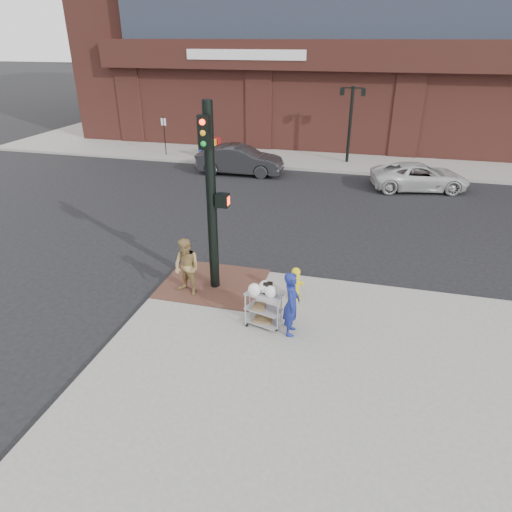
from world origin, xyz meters
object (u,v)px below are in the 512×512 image
(sedan_dark, at_px, (240,160))
(utility_cart, at_px, (263,306))
(lamp_post, at_px, (351,116))
(pedestrian_tan, at_px, (187,267))
(minivan_white, at_px, (420,177))
(fire_hydrant, at_px, (295,283))
(woman_blue, at_px, (292,304))
(traffic_signal_pole, at_px, (212,195))

(sedan_dark, xyz_separation_m, utility_cart, (4.52, -13.35, -0.05))
(lamp_post, bearing_deg, pedestrian_tan, -101.04)
(minivan_white, xyz_separation_m, fire_hydrant, (-3.80, -11.46, 0.01))
(pedestrian_tan, bearing_deg, fire_hydrant, 29.40)
(fire_hydrant, bearing_deg, lamp_post, 89.24)
(woman_blue, relative_size, pedestrian_tan, 1.00)
(fire_hydrant, bearing_deg, minivan_white, 71.63)
(lamp_post, distance_m, traffic_signal_pole, 15.43)
(utility_cart, bearing_deg, pedestrian_tan, 157.64)
(woman_blue, distance_m, fire_hydrant, 1.61)
(woman_blue, height_order, sedan_dark, woman_blue)
(sedan_dark, distance_m, fire_hydrant, 12.96)
(woman_blue, height_order, fire_hydrant, woman_blue)
(sedan_dark, xyz_separation_m, fire_hydrant, (5.04, -11.94, -0.11))
(pedestrian_tan, relative_size, fire_hydrant, 1.73)
(sedan_dark, bearing_deg, pedestrian_tan, -172.05)
(lamp_post, xyz_separation_m, minivan_white, (3.60, -3.86, -2.01))
(traffic_signal_pole, height_order, pedestrian_tan, traffic_signal_pole)
(sedan_dark, bearing_deg, fire_hydrant, -159.10)
(lamp_post, bearing_deg, traffic_signal_pole, -99.24)
(lamp_post, distance_m, minivan_white, 5.64)
(sedan_dark, height_order, minivan_white, sedan_dark)
(woman_blue, distance_m, pedestrian_tan, 3.24)
(woman_blue, height_order, minivan_white, woman_blue)
(utility_cart, distance_m, fire_hydrant, 1.51)
(lamp_post, relative_size, utility_cart, 3.43)
(woman_blue, xyz_separation_m, utility_cart, (-0.70, 0.15, -0.27))
(minivan_white, bearing_deg, pedestrian_tan, 139.01)
(traffic_signal_pole, height_order, minivan_white, traffic_signal_pole)
(pedestrian_tan, bearing_deg, woman_blue, 0.37)
(woman_blue, height_order, utility_cart, woman_blue)
(sedan_dark, relative_size, minivan_white, 1.00)
(traffic_signal_pole, distance_m, pedestrian_tan, 2.05)
(lamp_post, relative_size, fire_hydrant, 4.36)
(pedestrian_tan, bearing_deg, lamp_post, 99.45)
(traffic_signal_pole, xyz_separation_m, pedestrian_tan, (-0.60, -0.54, -1.89))
(utility_cart, bearing_deg, lamp_post, 87.50)
(sedan_dark, bearing_deg, minivan_white, -95.12)
(lamp_post, xyz_separation_m, utility_cart, (-0.73, -16.73, -1.94))
(sedan_dark, bearing_deg, utility_cart, -163.31)
(traffic_signal_pole, xyz_separation_m, sedan_dark, (-2.77, 11.85, -2.10))
(minivan_white, xyz_separation_m, utility_cart, (-4.33, -12.87, 0.07))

